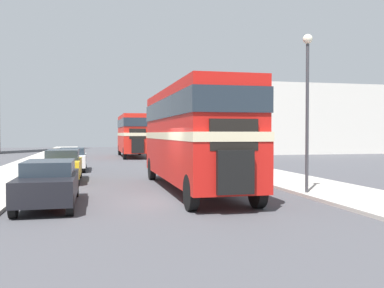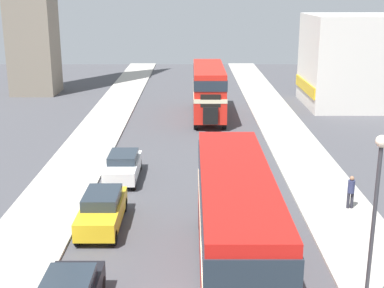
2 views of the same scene
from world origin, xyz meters
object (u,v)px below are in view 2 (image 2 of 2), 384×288
object	(u,v)px
street_lamp	(376,203)
car_parked_mid	(102,210)
bus_distant	(209,87)
double_decker_bus	(235,218)
car_parked_far	(123,166)
pedestrian_walking	(351,190)

from	to	relation	value
street_lamp	car_parked_mid	bearing A→B (deg)	143.02
bus_distant	car_parked_mid	distance (m)	21.56
car_parked_mid	street_lamp	world-z (taller)	street_lamp
double_decker_bus	car_parked_far	size ratio (longest dim) A/B	2.65
bus_distant	street_lamp	distance (m)	28.10
car_parked_mid	street_lamp	xyz separation A→B (m)	(9.18, -6.91, 3.17)
double_decker_bus	car_parked_far	world-z (taller)	double_decker_bus
bus_distant	pedestrian_walking	bearing A→B (deg)	-72.53
car_parked_mid	street_lamp	bearing A→B (deg)	-36.98
pedestrian_walking	street_lamp	distance (m)	9.39
bus_distant	car_parked_mid	size ratio (longest dim) A/B	2.28
double_decker_bus	car_parked_mid	size ratio (longest dim) A/B	2.52
double_decker_bus	bus_distant	world-z (taller)	bus_distant
car_parked_far	street_lamp	size ratio (longest dim) A/B	0.70
bus_distant	street_lamp	size ratio (longest dim) A/B	1.69
car_parked_mid	car_parked_far	distance (m)	6.11
car_parked_far	pedestrian_walking	size ratio (longest dim) A/B	2.63
car_parked_far	street_lamp	distance (m)	16.18
car_parked_mid	car_parked_far	world-z (taller)	car_parked_mid
bus_distant	car_parked_far	xyz separation A→B (m)	(-5.05, -14.75, -1.70)
double_decker_bus	street_lamp	size ratio (longest dim) A/B	1.87
car_parked_far	pedestrian_walking	distance (m)	11.88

